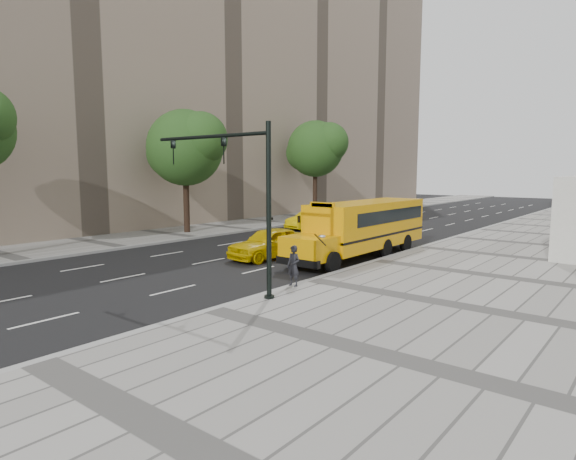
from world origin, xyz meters
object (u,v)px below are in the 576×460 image
Objects in this scene: school_bus at (365,224)px; pedestrian at (294,266)px; traffic_signal at (240,187)px; taxi_near at (270,243)px; taxi_far at (310,220)px; tree_c at (316,148)px; tree_b at (186,147)px.

pedestrian is (1.65, -8.48, -0.80)m from school_bus.
traffic_signal is at bearing -114.44° from pedestrian.
taxi_far is at bearing 123.34° from taxi_near.
tree_c is at bearing 120.30° from traffic_signal.
tree_c reaches higher than traffic_signal.
taxi_far is at bearing 57.73° from tree_b.
tree_c is 11.44m from taxi_far.
taxi_near is at bearing -60.63° from tree_c.
pedestrian is at bearing -56.17° from tree_c.
school_bus is 12.66m from taxi_far.
tree_c reaches higher than taxi_far.
school_bus reaches higher than pedestrian.
tree_b is 2.04× the size of taxi_far.
taxi_far is at bearing 125.65° from pedestrian.
taxi_near is (11.31, -20.09, -6.06)m from tree_c.
taxi_near is at bearing -57.48° from taxi_far.
taxi_far is 2.76× the size of pedestrian.
tree_c is at bearing 125.76° from taxi_near.
taxi_far is (-9.68, 8.10, -1.03)m from school_bus.
traffic_signal is at bearing -33.48° from tree_b.
taxi_far is (5.21, 8.26, -5.67)m from tree_b.
tree_b is 15.60m from school_bus.
tree_c is at bearing 128.31° from taxi_far.
traffic_signal reaches higher than taxi_near.
tree_b reaches higher than taxi_near.
pedestrian is at bearing -50.08° from taxi_far.
tree_b is at bearing -116.70° from taxi_far.
pedestrian is (16.54, -24.69, -5.93)m from tree_c.
pedestrian is (5.24, -4.59, 0.13)m from taxi_near.
school_bus is 8.68m from pedestrian.
school_bus reaches higher than taxi_near.
taxi_near is at bearing -132.69° from school_bus.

